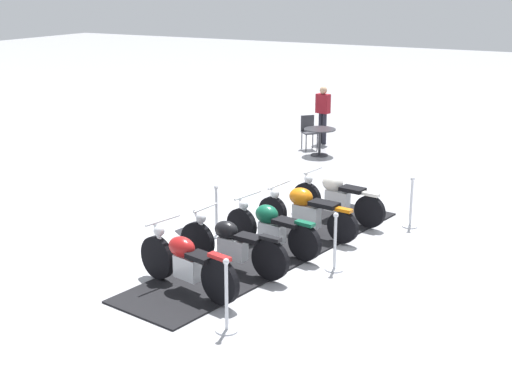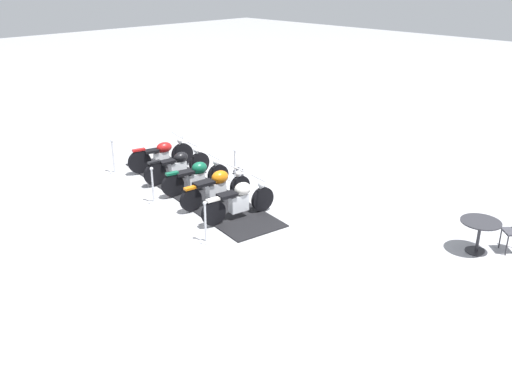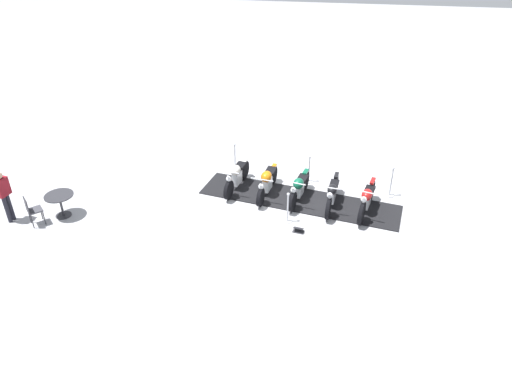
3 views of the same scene
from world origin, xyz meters
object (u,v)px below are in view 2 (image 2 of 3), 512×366
object	(u,v)px
stanchion_left_front	(206,229)
cafe_table	(480,229)
stanchion_right_mid	(235,170)
motorcycle_forest	(197,176)
motorcycle_maroon	(162,154)
stanchion_left_mid	(153,191)
info_placard	(238,173)
motorcycle_black	(178,165)
stanchion_left_rear	(114,162)
motorcycle_copper	(217,187)
motorcycle_cream	(240,200)

from	to	relation	value
stanchion_left_front	cafe_table	xyz separation A→B (m)	(4.61, 4.01, 0.23)
stanchion_left_front	stanchion_right_mid	bearing A→B (deg)	127.33
cafe_table	motorcycle_forest	bearing A→B (deg)	-162.68
stanchion_right_mid	stanchion_left_front	xyz separation A→B (m)	(2.33, -3.05, -0.03)
motorcycle_maroon	stanchion_right_mid	xyz separation A→B (m)	(2.36, 0.91, -0.14)
motorcycle_maroon	stanchion_left_mid	bearing A→B (deg)	-117.82
cafe_table	info_placard	bearing A→B (deg)	-176.23
cafe_table	motorcycle_black	bearing A→B (deg)	-166.02
motorcycle_black	stanchion_left_rear	bearing A→B (deg)	125.29
motorcycle_maroon	stanchion_left_rear	size ratio (longest dim) A/B	1.95
stanchion_left_front	cafe_table	world-z (taller)	stanchion_left_front
motorcycle_copper	motorcycle_forest	distance (m)	1.09
motorcycle_black	motorcycle_maroon	bearing A→B (deg)	86.82
cafe_table	motorcycle_maroon	bearing A→B (deg)	-168.63
stanchion_left_mid	stanchion_left_rear	xyz separation A→B (m)	(-2.75, 0.45, 0.03)
motorcycle_black	info_placard	world-z (taller)	motorcycle_black
stanchion_left_mid	cafe_table	size ratio (longest dim) A/B	1.16
stanchion_left_rear	stanchion_left_front	bearing A→B (deg)	-9.37
motorcycle_copper	motorcycle_maroon	world-z (taller)	motorcycle_maroon
stanchion_left_mid	motorcycle_forest	bearing A→B (deg)	80.60
motorcycle_forest	motorcycle_black	size ratio (longest dim) A/B	0.94
motorcycle_forest	motorcycle_black	world-z (taller)	motorcycle_black
motorcycle_black	info_placard	size ratio (longest dim) A/B	6.08
motorcycle_cream	stanchion_right_mid	world-z (taller)	stanchion_right_mid
stanchion_left_front	stanchion_left_rear	size ratio (longest dim) A/B	0.95
stanchion_right_mid	info_placard	world-z (taller)	stanchion_right_mid
motorcycle_cream	stanchion_left_front	world-z (taller)	stanchion_left_front
motorcycle_black	stanchion_left_mid	world-z (taller)	motorcycle_black
motorcycle_maroon	cafe_table	size ratio (longest dim) A/B	2.41
stanchion_left_front	info_placard	distance (m)	4.46
stanchion_left_mid	stanchion_right_mid	bearing A→B (deg)	80.63
info_placard	cafe_table	xyz separation A→B (m)	(7.33, 0.48, 0.52)
cafe_table	stanchion_left_rear	bearing A→B (deg)	-162.97
motorcycle_copper	cafe_table	size ratio (longest dim) A/B	2.49
motorcycle_maroon	cafe_table	xyz separation A→B (m)	(9.30, 1.87, 0.06)
stanchion_left_mid	info_placard	xyz separation A→B (m)	(0.04, 3.07, -0.27)
stanchion_left_rear	cafe_table	world-z (taller)	stanchion_left_rear
motorcycle_cream	motorcycle_copper	size ratio (longest dim) A/B	0.98
stanchion_left_mid	info_placard	world-z (taller)	stanchion_left_mid
stanchion_left_front	stanchion_left_rear	distance (m)	5.58
motorcycle_copper	motorcycle_forest	world-z (taller)	motorcycle_forest
motorcycle_copper	stanchion_left_mid	size ratio (longest dim) A/B	2.14
motorcycle_maroon	stanchion_left_mid	world-z (taller)	motorcycle_maroon
motorcycle_copper	stanchion_left_rear	xyz separation A→B (m)	(-4.05, -0.70, -0.15)
motorcycle_forest	motorcycle_maroon	bearing A→B (deg)	91.54
motorcycle_forest	stanchion_right_mid	bearing A→B (deg)	1.68
stanchion_left_rear	motorcycle_maroon	bearing A→B (deg)	56.29
motorcycle_cream	stanchion_left_rear	world-z (taller)	stanchion_left_rear
info_placard	motorcycle_maroon	bearing A→B (deg)	-135.51
motorcycle_forest	stanchion_left_front	bearing A→B (deg)	-114.06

